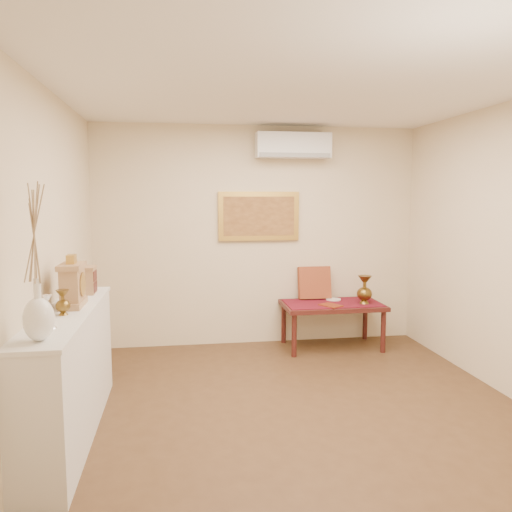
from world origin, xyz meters
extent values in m
plane|color=brown|center=(0.00, 0.00, 0.00)|extent=(4.50, 4.50, 0.00)
plane|color=white|center=(0.00, 0.00, 2.70)|extent=(4.50, 4.50, 0.00)
cube|color=beige|center=(0.00, 2.25, 1.35)|extent=(4.00, 0.02, 2.70)
cube|color=beige|center=(0.00, -2.25, 1.35)|extent=(4.00, 0.02, 2.70)
cube|color=beige|center=(-2.00, 0.00, 1.35)|extent=(0.02, 4.50, 2.70)
cube|color=maroon|center=(0.85, 1.88, 0.55)|extent=(1.14, 0.59, 0.01)
cylinder|color=white|center=(0.92, 2.04, 0.56)|extent=(0.19, 0.19, 0.01)
cube|color=maroon|center=(0.78, 1.71, 0.56)|extent=(0.28, 0.31, 0.01)
cube|color=maroon|center=(0.70, 2.15, 0.76)|extent=(0.41, 0.18, 0.42)
cube|color=silver|center=(-1.82, 0.00, 0.47)|extent=(0.35, 2.00, 0.95)
cube|color=silver|center=(-1.82, 0.00, 0.96)|extent=(0.37, 2.02, 0.03)
cube|color=tan|center=(-1.81, 0.15, 1.00)|extent=(0.16, 0.36, 0.05)
cube|color=tan|center=(-1.81, 0.15, 1.16)|extent=(0.14, 0.30, 0.25)
cylinder|color=beige|center=(-1.73, 0.15, 1.16)|extent=(0.01, 0.17, 0.17)
cylinder|color=#B78F3A|center=(-1.73, 0.15, 1.16)|extent=(0.01, 0.19, 0.19)
cube|color=tan|center=(-1.81, 0.15, 1.30)|extent=(0.17, 0.34, 0.04)
cube|color=#B78F3A|center=(-1.81, 0.15, 1.35)|extent=(0.06, 0.11, 0.07)
cube|color=tan|center=(-1.80, 0.68, 1.09)|extent=(0.15, 0.20, 0.22)
cube|color=#471915|center=(-1.72, 0.68, 1.04)|extent=(0.01, 0.17, 0.09)
cube|color=#471915|center=(-1.72, 0.68, 1.14)|extent=(0.01, 0.17, 0.09)
cube|color=tan|center=(-1.80, 0.68, 1.21)|extent=(0.16, 0.21, 0.02)
cube|color=#471915|center=(0.85, 1.88, 0.53)|extent=(1.20, 0.70, 0.05)
cylinder|color=#471915|center=(0.31, 1.59, 0.25)|extent=(0.06, 0.06, 0.50)
cylinder|color=#471915|center=(1.39, 1.59, 0.25)|extent=(0.06, 0.06, 0.50)
cylinder|color=#471915|center=(0.31, 2.17, 0.25)|extent=(0.06, 0.06, 0.50)
cylinder|color=#471915|center=(1.39, 2.17, 0.25)|extent=(0.06, 0.06, 0.50)
cube|color=#B78F3A|center=(0.00, 2.23, 1.60)|extent=(1.00, 0.05, 0.60)
cube|color=#A16E38|center=(0.00, 2.20, 1.60)|extent=(0.88, 0.01, 0.48)
cube|color=silver|center=(0.40, 2.12, 2.45)|extent=(0.90, 0.24, 0.30)
cube|color=gray|center=(0.40, 2.00, 2.33)|extent=(0.86, 0.02, 0.05)
camera|label=1|loc=(-0.98, -3.86, 1.83)|focal=35.00mm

